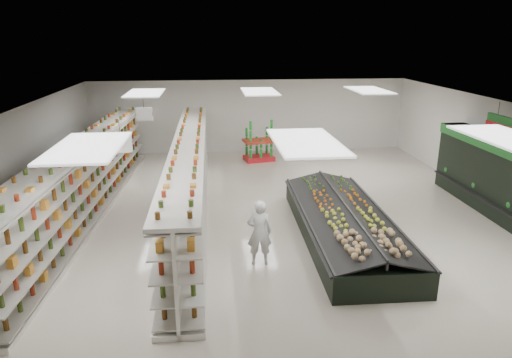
{
  "coord_description": "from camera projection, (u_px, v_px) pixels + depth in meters",
  "views": [
    {
      "loc": [
        -1.8,
        -12.25,
        5.09
      ],
      "look_at": [
        -0.52,
        0.19,
        1.12
      ],
      "focal_mm": 32.0,
      "sensor_mm": 36.0,
      "label": 1
    }
  ],
  "objects": [
    {
      "name": "floor",
      "position": [
        274.0,
        217.0,
        13.33
      ],
      "size": [
        16.0,
        16.0,
        0.0
      ],
      "primitive_type": "plane",
      "color": "beige",
      "rests_on": "ground"
    },
    {
      "name": "ceiling",
      "position": [
        276.0,
        108.0,
        12.36
      ],
      "size": [
        14.0,
        16.0,
        0.02
      ],
      "primitive_type": "cube",
      "color": "white",
      "rests_on": "wall_back"
    },
    {
      "name": "wall_back",
      "position": [
        250.0,
        116.0,
        20.43
      ],
      "size": [
        14.0,
        0.02,
        3.2
      ],
      "primitive_type": "cube",
      "color": "silver",
      "rests_on": "floor"
    },
    {
      "name": "wall_front",
      "position": [
        373.0,
        351.0,
        5.26
      ],
      "size": [
        14.0,
        0.02,
        3.2
      ],
      "primitive_type": "cube",
      "color": "silver",
      "rests_on": "floor"
    },
    {
      "name": "wall_left",
      "position": [
        15.0,
        172.0,
        12.16
      ],
      "size": [
        0.02,
        16.0,
        3.2
      ],
      "primitive_type": "cube",
      "color": "silver",
      "rests_on": "floor"
    },
    {
      "name": "wall_right",
      "position": [
        508.0,
        158.0,
        13.53
      ],
      "size": [
        0.02,
        16.0,
        3.2
      ],
      "primitive_type": "cube",
      "color": "silver",
      "rests_on": "floor"
    },
    {
      "name": "aisle_sign_near",
      "position": [
        121.0,
        144.0,
        10.23
      ],
      "size": [
        0.52,
        0.06,
        0.75
      ],
      "color": "white",
      "rests_on": "ceiling"
    },
    {
      "name": "aisle_sign_far",
      "position": [
        144.0,
        114.0,
        14.02
      ],
      "size": [
        0.52,
        0.06,
        0.75
      ],
      "color": "white",
      "rests_on": "ceiling"
    },
    {
      "name": "gondola_left",
      "position": [
        86.0,
        182.0,
        13.22
      ],
      "size": [
        1.52,
        12.57,
        2.17
      ],
      "rotation": [
        0.0,
        0.0,
        -0.05
      ],
      "color": "white",
      "rests_on": "floor"
    },
    {
      "name": "gondola_center",
      "position": [
        190.0,
        180.0,
        13.47
      ],
      "size": [
        0.98,
        12.34,
        2.14
      ],
      "rotation": [
        0.0,
        0.0,
        -0.0
      ],
      "color": "white",
      "rests_on": "floor"
    },
    {
      "name": "produce_island",
      "position": [
        344.0,
        222.0,
        11.86
      ],
      "size": [
        2.38,
        6.26,
        0.93
      ],
      "rotation": [
        0.0,
        0.0,
        -0.02
      ],
      "color": "black",
      "rests_on": "floor"
    },
    {
      "name": "soda_endcap",
      "position": [
        259.0,
        143.0,
        19.07
      ],
      "size": [
        1.39,
        1.08,
        1.6
      ],
      "rotation": [
        0.0,
        0.0,
        0.2
      ],
      "color": "red",
      "rests_on": "floor"
    },
    {
      "name": "shopper_main",
      "position": [
        259.0,
        233.0,
        10.39
      ],
      "size": [
        0.58,
        0.39,
        1.57
      ],
      "primitive_type": "imported",
      "rotation": [
        0.0,
        0.0,
        3.11
      ],
      "color": "silver",
      "rests_on": "floor"
    },
    {
      "name": "shopper_background",
      "position": [
        181.0,
        163.0,
        15.67
      ],
      "size": [
        0.9,
        0.99,
        1.73
      ],
      "primitive_type": "imported",
      "rotation": [
        0.0,
        0.0,
        0.99
      ],
      "color": "#9B825F",
      "rests_on": "floor"
    }
  ]
}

